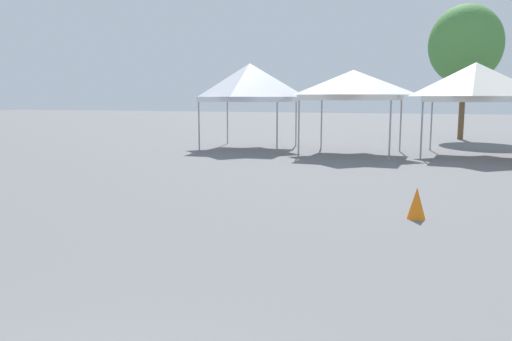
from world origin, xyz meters
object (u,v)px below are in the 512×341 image
Objects in this scene: traffic_cone_lot_center at (417,203)px; canopy_tent_center at (353,85)px; canopy_tent_far_right at (250,83)px; tree_behind_tents_left at (466,45)px; canopy_tent_behind_right at (475,82)px.

canopy_tent_center is at bearing 105.81° from traffic_cone_lot_center.
canopy_tent_far_right is 13.14m from traffic_cone_lot_center.
canopy_tent_far_right is 0.53× the size of tree_behind_tents_left.
canopy_tent_center is 10.64m from traffic_cone_lot_center.
canopy_tent_center is 0.52× the size of tree_behind_tents_left.
canopy_tent_far_right is 4.45m from canopy_tent_center.
canopy_tent_behind_right is at bearing -89.04° from tree_behind_tents_left.
tree_behind_tents_left is at bearing 90.96° from canopy_tent_behind_right.
canopy_tent_center is at bearing -170.29° from canopy_tent_behind_right.
canopy_tent_center is 9.80m from tree_behind_tents_left.
canopy_tent_far_right is 1.03× the size of canopy_tent_center.
canopy_tent_behind_right is (8.61, 0.02, -0.07)m from canopy_tent_far_right.
canopy_tent_behind_right is (4.21, 0.72, 0.08)m from canopy_tent_center.
canopy_tent_far_right is 1.00× the size of canopy_tent_behind_right.
tree_behind_tents_left reaches higher than traffic_cone_lot_center.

